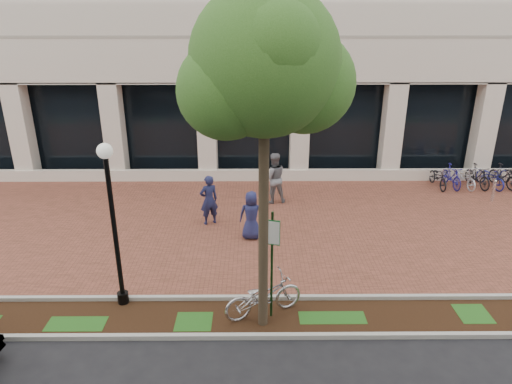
{
  "coord_description": "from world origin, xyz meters",
  "views": [
    {
      "loc": [
        -0.03,
        -14.4,
        6.86
      ],
      "look_at": [
        0.07,
        -0.8,
        1.53
      ],
      "focal_mm": 32.0,
      "sensor_mm": 36.0,
      "label": 1
    }
  ],
  "objects_px": {
    "lamppost": "(113,218)",
    "locked_bicycle": "(263,296)",
    "street_tree": "(267,72)",
    "pedestrian_left": "(209,200)",
    "parking_sign": "(272,253)",
    "bike_rack_cluster": "(477,177)",
    "pedestrian_right": "(251,215)",
    "pedestrian_mid": "(274,178)",
    "bollard": "(494,190)"
  },
  "relations": [
    {
      "from": "pedestrian_left",
      "to": "bike_rack_cluster",
      "type": "distance_m",
      "value": 11.54
    },
    {
      "from": "lamppost",
      "to": "locked_bicycle",
      "type": "xyz_separation_m",
      "value": [
        3.55,
        -0.5,
        -1.85
      ]
    },
    {
      "from": "parking_sign",
      "to": "lamppost",
      "type": "bearing_deg",
      "value": -172.68
    },
    {
      "from": "pedestrian_mid",
      "to": "bike_rack_cluster",
      "type": "distance_m",
      "value": 8.83
    },
    {
      "from": "lamppost",
      "to": "bike_rack_cluster",
      "type": "distance_m",
      "value": 15.31
    },
    {
      "from": "parking_sign",
      "to": "locked_bicycle",
      "type": "relative_size",
      "value": 1.39
    },
    {
      "from": "lamppost",
      "to": "street_tree",
      "type": "relative_size",
      "value": 0.56
    },
    {
      "from": "street_tree",
      "to": "pedestrian_left",
      "type": "distance_m",
      "value": 7.61
    },
    {
      "from": "street_tree",
      "to": "pedestrian_left",
      "type": "bearing_deg",
      "value": 107.93
    },
    {
      "from": "pedestrian_left",
      "to": "bike_rack_cluster",
      "type": "relative_size",
      "value": 0.42
    },
    {
      "from": "street_tree",
      "to": "bollard",
      "type": "height_order",
      "value": "street_tree"
    },
    {
      "from": "bollard",
      "to": "bike_rack_cluster",
      "type": "xyz_separation_m",
      "value": [
        0.08,
        1.56,
        0.01
      ]
    },
    {
      "from": "street_tree",
      "to": "pedestrian_left",
      "type": "xyz_separation_m",
      "value": [
        -1.79,
        5.52,
        -4.93
      ]
    },
    {
      "from": "lamppost",
      "to": "pedestrian_left",
      "type": "bearing_deg",
      "value": 69.12
    },
    {
      "from": "locked_bicycle",
      "to": "parking_sign",
      "type": "bearing_deg",
      "value": -136.95
    },
    {
      "from": "pedestrian_mid",
      "to": "bollard",
      "type": "height_order",
      "value": "pedestrian_mid"
    },
    {
      "from": "pedestrian_right",
      "to": "parking_sign",
      "type": "bearing_deg",
      "value": 102.04
    },
    {
      "from": "parking_sign",
      "to": "locked_bicycle",
      "type": "height_order",
      "value": "parking_sign"
    },
    {
      "from": "parking_sign",
      "to": "pedestrian_left",
      "type": "bearing_deg",
      "value": 126.51
    },
    {
      "from": "bollard",
      "to": "bike_rack_cluster",
      "type": "distance_m",
      "value": 1.56
    },
    {
      "from": "pedestrian_right",
      "to": "pedestrian_left",
      "type": "bearing_deg",
      "value": -31.78
    },
    {
      "from": "pedestrian_left",
      "to": "pedestrian_right",
      "type": "distance_m",
      "value": 1.83
    },
    {
      "from": "bike_rack_cluster",
      "to": "locked_bicycle",
      "type": "bearing_deg",
      "value": -145.04
    },
    {
      "from": "parking_sign",
      "to": "street_tree",
      "type": "bearing_deg",
      "value": -106.49
    },
    {
      "from": "pedestrian_mid",
      "to": "bike_rack_cluster",
      "type": "height_order",
      "value": "pedestrian_mid"
    },
    {
      "from": "street_tree",
      "to": "locked_bicycle",
      "type": "relative_size",
      "value": 3.74
    },
    {
      "from": "pedestrian_left",
      "to": "pedestrian_right",
      "type": "bearing_deg",
      "value": 117.41
    },
    {
      "from": "street_tree",
      "to": "pedestrian_left",
      "type": "height_order",
      "value": "street_tree"
    },
    {
      "from": "lamppost",
      "to": "pedestrian_left",
      "type": "height_order",
      "value": "lamppost"
    },
    {
      "from": "locked_bicycle",
      "to": "bollard",
      "type": "relative_size",
      "value": 2.26
    },
    {
      "from": "locked_bicycle",
      "to": "pedestrian_right",
      "type": "bearing_deg",
      "value": -18.93
    },
    {
      "from": "street_tree",
      "to": "pedestrian_mid",
      "type": "relative_size",
      "value": 3.76
    },
    {
      "from": "pedestrian_mid",
      "to": "locked_bicycle",
      "type": "bearing_deg",
      "value": 74.26
    },
    {
      "from": "parking_sign",
      "to": "street_tree",
      "type": "relative_size",
      "value": 0.37
    },
    {
      "from": "street_tree",
      "to": "pedestrian_mid",
      "type": "distance_m",
      "value": 8.91
    },
    {
      "from": "pedestrian_right",
      "to": "pedestrian_mid",
      "type": "bearing_deg",
      "value": -100.08
    },
    {
      "from": "bollard",
      "to": "bike_rack_cluster",
      "type": "bearing_deg",
      "value": 87.1
    },
    {
      "from": "parking_sign",
      "to": "locked_bicycle",
      "type": "xyz_separation_m",
      "value": [
        -0.19,
        0.08,
        -1.21
      ]
    },
    {
      "from": "lamppost",
      "to": "bollard",
      "type": "height_order",
      "value": "lamppost"
    },
    {
      "from": "locked_bicycle",
      "to": "pedestrian_mid",
      "type": "distance_m",
      "value": 7.17
    },
    {
      "from": "locked_bicycle",
      "to": "bike_rack_cluster",
      "type": "relative_size",
      "value": 0.48
    },
    {
      "from": "pedestrian_left",
      "to": "pedestrian_mid",
      "type": "xyz_separation_m",
      "value": [
        2.31,
        1.95,
        0.11
      ]
    },
    {
      "from": "street_tree",
      "to": "pedestrian_right",
      "type": "xyz_separation_m",
      "value": [
        -0.33,
        4.41,
        -5.01
      ]
    },
    {
      "from": "locked_bicycle",
      "to": "pedestrian_right",
      "type": "height_order",
      "value": "pedestrian_right"
    },
    {
      "from": "pedestrian_mid",
      "to": "street_tree",
      "type": "bearing_deg",
      "value": 74.66
    },
    {
      "from": "parking_sign",
      "to": "pedestrian_right",
      "type": "bearing_deg",
      "value": 112.9
    },
    {
      "from": "bike_rack_cluster",
      "to": "bollard",
      "type": "bearing_deg",
      "value": -101.38
    },
    {
      "from": "pedestrian_left",
      "to": "pedestrian_mid",
      "type": "bearing_deg",
      "value": -165.2
    },
    {
      "from": "street_tree",
      "to": "bike_rack_cluster",
      "type": "height_order",
      "value": "street_tree"
    },
    {
      "from": "street_tree",
      "to": "bike_rack_cluster",
      "type": "xyz_separation_m",
      "value": [
        9.19,
        9.07,
        -5.36
      ]
    }
  ]
}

